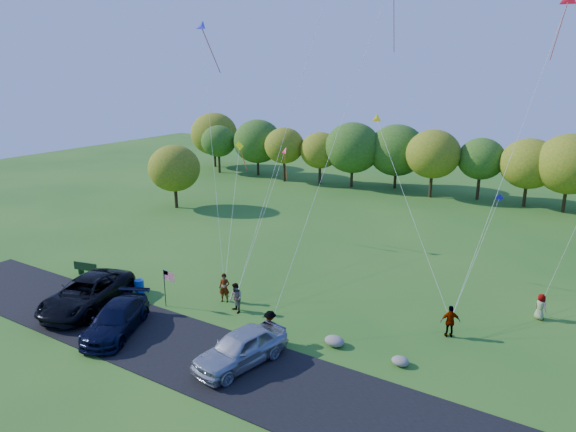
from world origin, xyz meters
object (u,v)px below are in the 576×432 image
Objects in this scene: park_bench at (87,269)px; trash_barrel at (139,287)px; minivan_dark at (86,293)px; flyer_e at (540,307)px; flyer_a at (224,288)px; minivan_silver at (241,348)px; minivan_navy at (116,319)px; flyer_d at (450,321)px; flyer_c at (270,327)px; flyer_b at (236,298)px.

park_bench reaches higher than trash_barrel.
minivan_dark is 28.23m from flyer_e.
flyer_a is 11.51m from park_bench.
trash_barrel is at bearing 174.50° from minivan_silver.
minivan_silver is 3.29× the size of flyer_e.
minivan_navy is 2.91× the size of flyer_a.
flyer_e is at bearing 1.55° from flyer_a.
flyer_a is 1.02× the size of flyer_d.
flyer_d is at bearing -10.24° from flyer_a.
minivan_dark reaches higher than flyer_c.
minivan_dark reaches higher than flyer_a.
minivan_silver is at bearing 16.77° from flyer_d.
flyer_b is at bearing 9.05° from trash_barrel.
flyer_d is at bearing 14.64° from trash_barrel.
flyer_d is (13.81, 3.11, -0.02)m from flyer_a.
trash_barrel is (-11.21, 0.74, -0.46)m from flyer_c.
minivan_navy is 19.13m from flyer_d.
minivan_dark is at bearing -168.69° from minivan_silver.
minivan_navy is at bearing 29.48° from flyer_c.
minivan_navy is 9.81m from park_bench.
flyer_e is at bearing 55.37° from flyer_b.
flyer_b is at bearing 66.43° from flyer_e.
trash_barrel is (-5.80, -2.01, -0.50)m from flyer_a.
flyer_b is at bearing -7.48° from park_bench.
flyer_d is 2.01× the size of trash_barrel.
trash_barrel is at bearing 60.83° from flyer_e.
flyer_c is (12.24, 2.64, -0.10)m from minivan_dark.
flyer_d is 0.96× the size of park_bench.
flyer_b is 4.31m from flyer_c.
flyer_d is at bearing -1.06° from park_bench.
park_bench is (-8.65, 4.62, -0.29)m from minivan_navy.
flyer_e is 1.73× the size of trash_barrel.
flyer_d is (8.39, 5.87, 0.02)m from flyer_c.
flyer_d reaches higher than trash_barrel.
minivan_dark is 3.64× the size of flyer_b.
flyer_b reaches higher than flyer_d.
minivan_dark is at bearing -49.75° from park_bench.
minivan_navy is 1.05× the size of minivan_silver.
park_bench is at bearing 179.57° from trash_barrel.
flyer_b is at bearing 11.91° from minivan_dark.
minivan_silver is at bearing -17.02° from minivan_dark.
park_bench is (-16.75, 0.79, -0.35)m from flyer_c.
minivan_dark is 1.23× the size of minivan_navy.
minivan_dark is at bearing -164.66° from flyer_a.
flyer_a is at bearing -22.78° from flyer_c.
flyer_c is at bearing -49.89° from flyer_a.
flyer_d reaches higher than flyer_c.
park_bench is at bearing 166.88° from flyer_a.
trash_barrel is at bearing -144.40° from flyer_b.
minivan_navy is 5.55m from trash_barrel.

